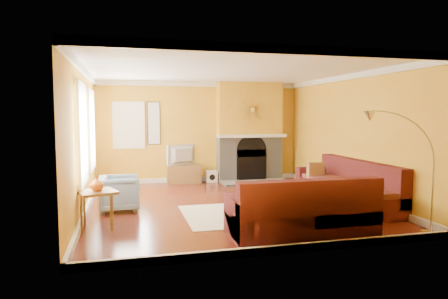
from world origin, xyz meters
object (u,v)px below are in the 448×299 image
object	(u,v)px
armchair	(119,193)
side_table	(97,210)
coffee_table	(275,201)
media_console	(184,174)
arc_lamp	(404,176)
sectional_sofa	(298,189)

from	to	relation	value
armchair	side_table	distance (m)	1.18
coffee_table	armchair	world-z (taller)	armchair
media_console	coffee_table	bearing A→B (deg)	-71.75
side_table	arc_lamp	xyz separation A→B (m)	(4.39, -1.66, 0.63)
sectional_sofa	media_console	xyz separation A→B (m)	(-1.61, 3.68, -0.21)
side_table	arc_lamp	size ratio (longest dim) A/B	0.33
arc_lamp	armchair	bearing A→B (deg)	145.40
media_console	armchair	size ratio (longest dim) A/B	1.20
arc_lamp	sectional_sofa	bearing A→B (deg)	113.91
armchair	coffee_table	bearing A→B (deg)	-108.89
media_console	sectional_sofa	bearing A→B (deg)	-66.45
sectional_sofa	arc_lamp	xyz separation A→B (m)	(0.82, -1.85, 0.48)
side_table	armchair	bearing A→B (deg)	73.85
sectional_sofa	armchair	bearing A→B (deg)	163.64
coffee_table	sectional_sofa	bearing A→B (deg)	-11.30
armchair	arc_lamp	distance (m)	4.96
media_console	side_table	xyz separation A→B (m)	(-1.96, -3.87, 0.06)
sectional_sofa	arc_lamp	distance (m)	2.08
arc_lamp	coffee_table	bearing A→B (deg)	122.65
coffee_table	armchair	distance (m)	2.95
sectional_sofa	coffee_table	distance (m)	0.49
coffee_table	media_console	distance (m)	3.79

